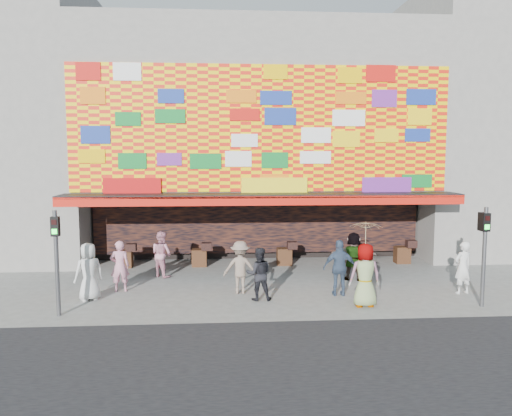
% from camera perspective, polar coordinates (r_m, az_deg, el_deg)
% --- Properties ---
extents(ground, '(90.00, 90.00, 0.00)m').
position_cam_1_polar(ground, '(16.29, 1.78, -10.06)').
color(ground, slate).
rests_on(ground, ground).
extents(road_strip, '(30.00, 8.00, 0.02)m').
position_cam_1_polar(road_strip, '(10.25, 5.70, -20.05)').
color(road_strip, black).
rests_on(road_strip, ground).
extents(shop_building, '(15.20, 9.40, 10.00)m').
position_cam_1_polar(shop_building, '(23.81, -0.19, 7.76)').
color(shop_building, gray).
rests_on(shop_building, ground).
extents(signal_left, '(0.22, 0.20, 3.00)m').
position_cam_1_polar(signal_left, '(15.04, -21.86, -4.57)').
color(signal_left, '#59595B').
rests_on(signal_left, ground).
extents(signal_right, '(0.22, 0.20, 3.00)m').
position_cam_1_polar(signal_right, '(16.30, 24.66, -3.89)').
color(signal_right, '#59595B').
rests_on(signal_right, ground).
extents(ped_a, '(1.06, 0.97, 1.81)m').
position_cam_1_polar(ped_a, '(16.50, -18.57, -6.91)').
color(ped_a, silver).
rests_on(ped_a, ground).
extents(ped_b, '(0.68, 0.50, 1.71)m').
position_cam_1_polar(ped_b, '(17.25, -15.30, -6.42)').
color(ped_b, '#C78196').
rests_on(ped_b, ground).
extents(ped_c, '(0.81, 0.63, 1.67)m').
position_cam_1_polar(ped_c, '(15.69, 0.31, -7.53)').
color(ped_c, black).
rests_on(ped_c, ground).
extents(ped_d, '(1.16, 0.72, 1.73)m').
position_cam_1_polar(ped_d, '(16.45, -1.81, -6.79)').
color(ped_d, '#806D5D').
rests_on(ped_d, ground).
extents(ped_e, '(1.10, 0.53, 1.82)m').
position_cam_1_polar(ped_e, '(16.39, 9.55, -6.75)').
color(ped_e, '#384963').
rests_on(ped_e, ground).
extents(ped_f, '(1.71, 0.99, 1.76)m').
position_cam_1_polar(ped_f, '(18.50, 11.08, -5.41)').
color(ped_f, gray).
rests_on(ped_f, ground).
extents(ped_g, '(0.95, 0.64, 1.91)m').
position_cam_1_polar(ped_g, '(15.35, 12.35, -7.50)').
color(ped_g, gray).
rests_on(ped_g, ground).
extents(ped_h, '(0.72, 0.57, 1.73)m').
position_cam_1_polar(ped_h, '(17.74, 22.56, -6.30)').
color(ped_h, silver).
rests_on(ped_h, ground).
extents(ped_i, '(1.05, 1.03, 1.71)m').
position_cam_1_polar(ped_i, '(18.98, -10.75, -5.19)').
color(ped_i, pink).
rests_on(ped_i, ground).
extents(parasol, '(1.04, 1.06, 1.82)m').
position_cam_1_polar(parasol, '(15.12, 12.46, -3.16)').
color(parasol, beige).
rests_on(parasol, ground).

